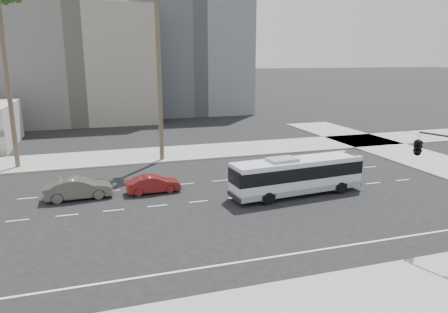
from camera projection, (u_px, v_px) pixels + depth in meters
name	position (u px, v px, depth m)	size (l,w,h in m)	color
ground	(237.00, 198.00, 30.81)	(700.00, 700.00, 0.00)	black
sidewalk_north	(191.00, 152.00, 45.17)	(120.00, 7.00, 0.15)	gray
midrise_beige_west	(77.00, 65.00, 66.95)	(24.00, 18.00, 18.00)	slate
midrise_gray_center	(188.00, 42.00, 78.33)	(20.00, 20.00, 26.00)	#505359
civic_tower	(101.00, 10.00, 253.02)	(42.00, 42.00, 129.00)	beige
highrise_right	(183.00, 15.00, 249.04)	(26.00, 26.00, 70.00)	slate
highrise_far	(210.00, 28.00, 285.32)	(22.00, 22.00, 60.00)	slate
city_bus	(297.00, 175.00, 31.14)	(10.59, 3.31, 2.99)	silver
car_a	(153.00, 184.00, 31.82)	(4.12, 1.44, 1.36)	maroon
car_b	(78.00, 188.00, 30.41)	(4.85, 1.69, 1.60)	#555049
traffic_signal	(424.00, 151.00, 22.03)	(2.96, 4.10, 6.41)	#262628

